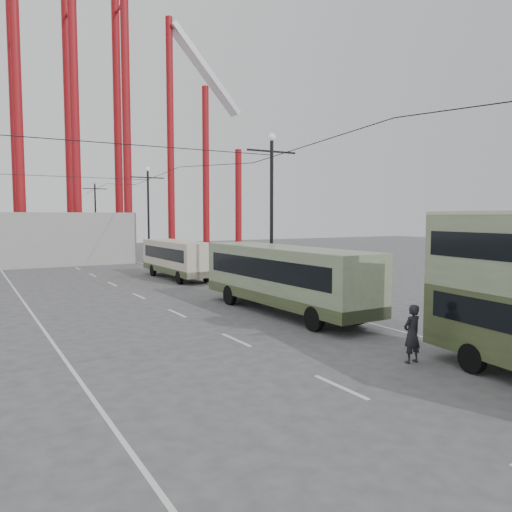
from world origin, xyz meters
TOP-DOWN VIEW (x-y plane):
  - ground at (0.00, 0.00)m, footprint 160.00×160.00m
  - road_markings at (-0.86, 19.70)m, footprint 12.52×120.00m
  - lamp_post_mid at (5.60, 18.00)m, footprint 3.20×0.44m
  - lamp_post_far at (5.60, 40.00)m, footprint 3.20×0.44m
  - lamp_post_distant at (5.60, 62.00)m, footprint 3.20×0.44m
  - roller_coaster at (-2.49, 56.89)m, footprint 52.95×5.00m
  - fairground_shed at (-6.00, 47.00)m, footprint 22.00×10.00m
  - single_decker_green at (3.48, 13.46)m, footprint 2.77×11.25m
  - single_decker_cream at (3.98, 28.54)m, footprint 2.33×9.02m
  - pedestrian at (2.41, 4.62)m, footprint 0.70×0.47m

SIDE VIEW (x-z plane):
  - ground at x=0.00m, z-range 0.00..0.00m
  - road_markings at x=-0.86m, z-range 0.00..0.01m
  - pedestrian at x=2.41m, z-range 0.00..1.86m
  - single_decker_cream at x=3.98m, z-range 0.18..2.98m
  - single_decker_green at x=3.48m, z-range 0.20..3.37m
  - fairground_shed at x=-6.00m, z-range 0.00..5.00m
  - lamp_post_mid at x=5.60m, z-range 0.02..9.34m
  - lamp_post_far at x=5.60m, z-range 0.02..9.34m
  - lamp_post_distant at x=5.60m, z-range 0.02..9.34m
  - roller_coaster at x=-2.49m, z-range -4.82..50.66m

